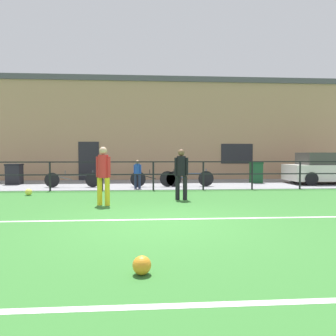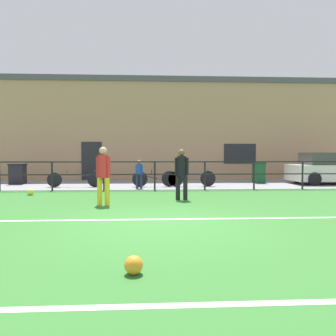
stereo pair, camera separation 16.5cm
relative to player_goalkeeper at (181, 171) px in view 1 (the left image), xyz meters
name	(u,v)px [view 1 (the left image)]	position (x,y,z in m)	size (l,w,h in m)	color
ground	(160,224)	(-0.81, -3.33, -0.92)	(60.00, 44.00, 0.04)	#33702D
field_line_touchline	(160,219)	(-0.81, -2.97, -0.90)	(36.00, 0.11, 0.00)	white
field_line_hash	(179,306)	(-0.81, -6.98, -0.90)	(36.00, 0.11, 0.00)	white
pavement_strip	(152,184)	(-0.81, 5.17, -0.89)	(48.00, 5.00, 0.02)	gray
perimeter_fence	(153,171)	(-0.81, 2.67, -0.15)	(36.07, 0.07, 1.15)	black
clubhouse_facade	(151,130)	(-0.81, 8.87, 1.96)	(28.00, 2.56, 5.71)	tan
player_goalkeeper	(181,171)	(0.00, 0.00, 0.00)	(0.43, 0.28, 1.59)	black
player_striker	(103,172)	(-2.30, -0.93, 0.03)	(0.42, 0.29, 1.64)	gold
soccer_ball_match	(29,192)	(-5.18, 1.40, -0.79)	(0.23, 0.23, 0.23)	#E5E04C
soccer_ball_spare	(142,265)	(-1.17, -6.17, -0.79)	(0.23, 0.23, 0.23)	orange
spectator_child	(137,172)	(-1.45, 3.17, -0.22)	(0.31, 0.21, 1.17)	#232D4C
parked_car_red	(330,169)	(7.70, 4.70, -0.17)	(4.22, 1.80, 1.48)	silver
bicycle_parked_0	(187,178)	(0.68, 3.87, -0.53)	(2.37, 0.04, 0.77)	black
bicycle_parked_1	(72,180)	(-4.23, 3.87, -0.55)	(2.34, 0.04, 0.73)	black
bicycle_parked_2	(156,179)	(-0.67, 3.87, -0.54)	(2.22, 0.04, 0.76)	black
trash_bin_0	(14,174)	(-7.25, 5.42, -0.40)	(0.68, 0.58, 0.96)	black
trash_bin_1	(256,172)	(4.30, 5.34, -0.37)	(0.57, 0.48, 1.02)	#194C28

